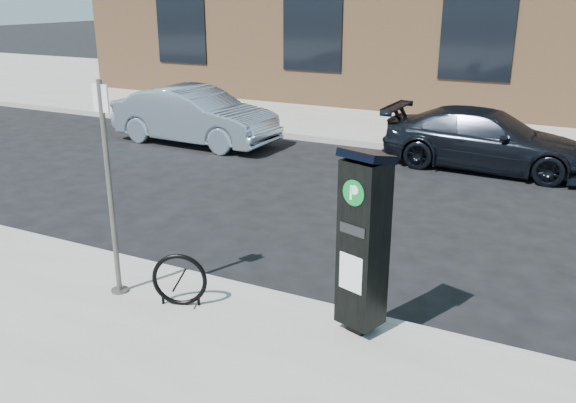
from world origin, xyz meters
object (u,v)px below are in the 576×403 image
Objects in this scene: parking_kiosk at (363,241)px; bike_rack at (180,280)px; sign_pole at (110,192)px; car_dark at (486,140)px; car_silver at (195,116)px.

bike_rack is at bearing -150.32° from parking_kiosk.
parking_kiosk is at bearing 13.19° from sign_pole.
car_dark is (2.00, 8.17, 0.17)m from bike_rack.
car_dark is (-0.05, 7.75, -0.55)m from parking_kiosk.
car_dark is at bearing -80.47° from car_silver.
sign_pole reaches higher than parking_kiosk.
bike_rack is 0.15× the size of car_silver.
sign_pole is 0.60× the size of car_silver.
parking_kiosk is at bearing -178.06° from car_dark.
bike_rack is 0.15× the size of car_dark.
sign_pole is 1.29m from bike_rack.
car_dark is (2.87, 8.24, -0.79)m from sign_pole.
car_silver is (-4.03, 7.32, -0.72)m from sign_pole.
sign_pole reaches higher than car_silver.
bike_rack is at bearing 167.75° from car_dark.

